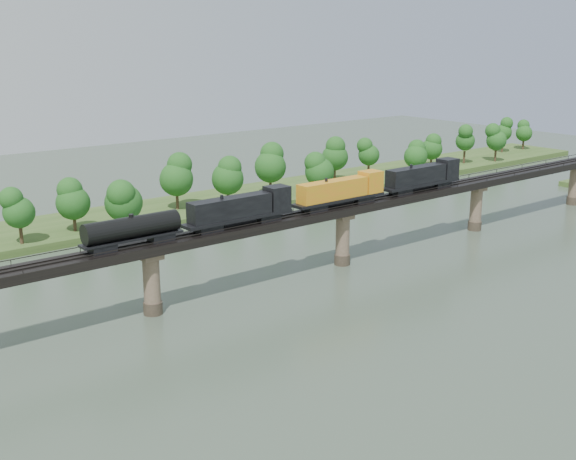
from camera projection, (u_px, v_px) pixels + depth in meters
ground at (471, 310)px, 113.94m from camera, size 400.00×400.00×0.00m
far_bank at (191, 207)px, 177.90m from camera, size 300.00×24.00×1.60m
bridge at (343, 237)px, 135.15m from camera, size 236.00×30.00×11.50m
bridge_superstructure at (343, 204)px, 133.48m from camera, size 220.00×4.90×0.75m
far_treeline at (169, 182)px, 167.47m from camera, size 289.06×17.54×13.60m
freight_train at (309, 197)px, 127.82m from camera, size 82.35×3.21×5.67m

